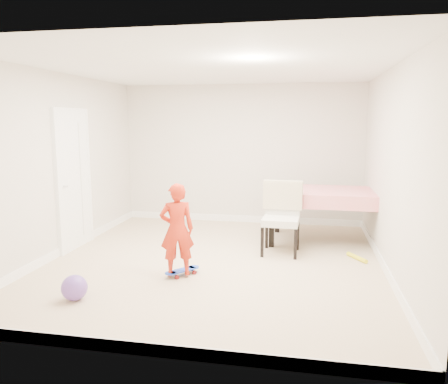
% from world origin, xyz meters
% --- Properties ---
extents(ground, '(5.00, 5.00, 0.00)m').
position_xyz_m(ground, '(0.00, 0.00, 0.00)').
color(ground, tan).
rests_on(ground, ground).
extents(ceiling, '(4.50, 5.00, 0.04)m').
position_xyz_m(ceiling, '(0.00, 0.00, 2.58)').
color(ceiling, white).
rests_on(ceiling, wall_back).
extents(wall_back, '(4.50, 0.04, 2.60)m').
position_xyz_m(wall_back, '(0.00, 2.48, 1.30)').
color(wall_back, beige).
rests_on(wall_back, ground).
extents(wall_front, '(4.50, 0.04, 2.60)m').
position_xyz_m(wall_front, '(0.00, -2.48, 1.30)').
color(wall_front, beige).
rests_on(wall_front, ground).
extents(wall_left, '(0.04, 5.00, 2.60)m').
position_xyz_m(wall_left, '(-2.23, 0.00, 1.30)').
color(wall_left, beige).
rests_on(wall_left, ground).
extents(wall_right, '(0.04, 5.00, 2.60)m').
position_xyz_m(wall_right, '(2.23, 0.00, 1.30)').
color(wall_right, beige).
rests_on(wall_right, ground).
extents(door, '(0.11, 0.94, 2.11)m').
position_xyz_m(door, '(-2.22, 0.30, 1.02)').
color(door, white).
rests_on(door, ground).
extents(baseboard_back, '(4.50, 0.02, 0.12)m').
position_xyz_m(baseboard_back, '(0.00, 2.49, 0.06)').
color(baseboard_back, white).
rests_on(baseboard_back, ground).
extents(baseboard_front, '(4.50, 0.02, 0.12)m').
position_xyz_m(baseboard_front, '(0.00, -2.49, 0.06)').
color(baseboard_front, white).
rests_on(baseboard_front, ground).
extents(baseboard_left, '(0.02, 5.00, 0.12)m').
position_xyz_m(baseboard_left, '(-2.24, 0.00, 0.06)').
color(baseboard_left, white).
rests_on(baseboard_left, ground).
extents(baseboard_right, '(0.02, 5.00, 0.12)m').
position_xyz_m(baseboard_right, '(2.24, 0.00, 0.06)').
color(baseboard_right, white).
rests_on(baseboard_right, ground).
extents(dining_table, '(1.82, 1.17, 0.85)m').
position_xyz_m(dining_table, '(1.53, 1.34, 0.42)').
color(dining_table, '#A91F09').
rests_on(dining_table, ground).
extents(dining_chair, '(0.60, 0.68, 1.05)m').
position_xyz_m(dining_chair, '(0.87, 0.57, 0.53)').
color(dining_chair, white).
rests_on(dining_chair, ground).
extents(skateboard, '(0.45, 0.49, 0.07)m').
position_xyz_m(skateboard, '(-0.29, -0.59, 0.04)').
color(skateboard, blue).
rests_on(skateboard, ground).
extents(child, '(0.49, 0.41, 1.15)m').
position_xyz_m(child, '(-0.32, -0.67, 0.57)').
color(child, red).
rests_on(child, ground).
extents(balloon, '(0.28, 0.28, 0.28)m').
position_xyz_m(balloon, '(-1.22, -1.55, 0.14)').
color(balloon, '#6844A4').
rests_on(balloon, ground).
extents(foam_toy, '(0.26, 0.37, 0.06)m').
position_xyz_m(foam_toy, '(1.95, 0.47, 0.03)').
color(foam_toy, yellow).
rests_on(foam_toy, ground).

